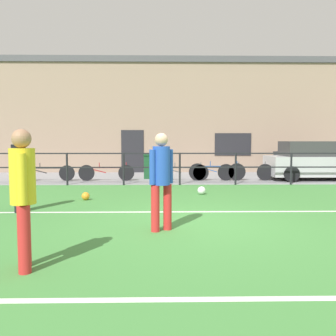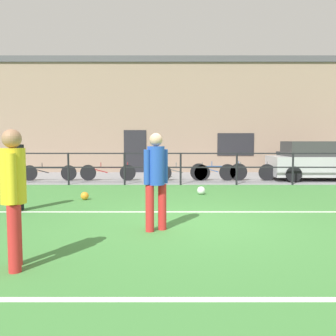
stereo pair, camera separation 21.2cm
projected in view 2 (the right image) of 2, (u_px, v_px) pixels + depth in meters
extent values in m
cube|color=#42843D|center=(193.00, 224.00, 6.86)|extent=(60.00, 44.00, 0.04)
cube|color=white|center=(189.00, 212.00, 7.95)|extent=(36.00, 0.11, 0.00)
cube|color=white|center=(214.00, 300.00, 3.56)|extent=(36.00, 0.11, 0.00)
cube|color=gray|center=(180.00, 178.00, 15.33)|extent=(48.00, 5.00, 0.02)
cylinder|color=black|center=(14.00, 169.00, 12.81)|extent=(0.07, 0.07, 1.15)
cylinder|color=black|center=(69.00, 169.00, 12.81)|extent=(0.07, 0.07, 1.15)
cylinder|color=black|center=(126.00, 169.00, 12.80)|extent=(0.07, 0.07, 1.15)
cylinder|color=black|center=(182.00, 169.00, 12.80)|extent=(0.07, 0.07, 1.15)
cylinder|color=black|center=(238.00, 169.00, 12.79)|extent=(0.07, 0.07, 1.15)
cylinder|color=black|center=(294.00, 169.00, 12.79)|extent=(0.07, 0.07, 1.15)
cube|color=black|center=(182.00, 153.00, 12.76)|extent=(36.00, 0.04, 0.04)
cube|color=black|center=(182.00, 167.00, 12.79)|extent=(36.00, 0.04, 0.04)
cube|color=gray|center=(178.00, 119.00, 18.82)|extent=(28.00, 2.40, 5.39)
cube|color=#232328|center=(136.00, 151.00, 17.74)|extent=(1.10, 0.04, 2.10)
cube|color=#232328|center=(237.00, 144.00, 17.70)|extent=(1.80, 0.04, 1.10)
cube|color=#4C4C51|center=(178.00, 64.00, 18.61)|extent=(28.00, 2.56, 0.30)
cylinder|color=black|center=(21.00, 192.00, 8.18)|extent=(0.15, 0.15, 0.82)
cylinder|color=black|center=(17.00, 194.00, 7.93)|extent=(0.15, 0.15, 0.82)
cylinder|color=black|center=(18.00, 160.00, 8.00)|extent=(0.30, 0.30, 0.67)
sphere|color=brown|center=(18.00, 139.00, 7.97)|extent=(0.23, 0.23, 0.23)
cylinder|color=black|center=(21.00, 160.00, 8.18)|extent=(0.11, 0.11, 0.60)
cylinder|color=black|center=(15.00, 161.00, 7.82)|extent=(0.11, 0.11, 0.60)
cylinder|color=red|center=(163.00, 207.00, 6.35)|extent=(0.15, 0.15, 0.81)
cylinder|color=red|center=(151.00, 208.00, 6.21)|extent=(0.15, 0.15, 0.81)
cylinder|color=blue|center=(157.00, 166.00, 6.22)|extent=(0.30, 0.30, 0.67)
sphere|color=tan|center=(157.00, 140.00, 6.19)|extent=(0.23, 0.23, 0.23)
cylinder|color=blue|center=(166.00, 166.00, 6.32)|extent=(0.11, 0.11, 0.60)
cylinder|color=blue|center=(148.00, 167.00, 6.13)|extent=(0.11, 0.11, 0.60)
cylinder|color=red|center=(15.00, 239.00, 4.28)|extent=(0.15, 0.15, 0.81)
cylinder|color=red|center=(17.00, 234.00, 4.52)|extent=(0.15, 0.15, 0.81)
cylinder|color=gold|center=(14.00, 176.00, 4.35)|extent=(0.30, 0.30, 0.67)
sphere|color=#A37556|center=(13.00, 139.00, 4.31)|extent=(0.23, 0.23, 0.23)
cylinder|color=gold|center=(13.00, 179.00, 4.18)|extent=(0.11, 0.11, 0.60)
cylinder|color=gold|center=(15.00, 176.00, 4.52)|extent=(0.11, 0.11, 0.60)
sphere|color=orange|center=(86.00, 196.00, 9.59)|extent=(0.21, 0.21, 0.21)
sphere|color=white|center=(202.00, 191.00, 10.53)|extent=(0.24, 0.24, 0.24)
cube|color=#B7B7BC|center=(321.00, 166.00, 14.30)|extent=(3.89, 1.72, 0.78)
cube|color=#373738|center=(316.00, 149.00, 14.25)|extent=(2.33, 1.44, 0.59)
cylinder|color=black|center=(294.00, 174.00, 13.50)|extent=(0.60, 0.18, 0.60)
cylinder|color=black|center=(281.00, 171.00, 15.15)|extent=(0.60, 0.18, 0.60)
cylinder|color=black|center=(229.00, 172.00, 14.01)|extent=(0.65, 0.04, 0.65)
cylinder|color=black|center=(268.00, 172.00, 14.00)|extent=(0.65, 0.04, 0.65)
cube|color=#4C5156|center=(248.00, 167.00, 13.99)|extent=(1.20, 0.04, 0.04)
cube|color=#4C5156|center=(238.00, 170.00, 14.00)|extent=(0.75, 0.03, 0.23)
cylinder|color=#4C5156|center=(241.00, 164.00, 13.98)|extent=(0.03, 0.03, 0.20)
cylinder|color=#4C5156|center=(268.00, 165.00, 13.98)|extent=(0.03, 0.03, 0.28)
cylinder|color=black|center=(31.00, 173.00, 14.03)|extent=(0.61, 0.04, 0.61)
cylinder|color=black|center=(70.00, 173.00, 14.02)|extent=(0.61, 0.04, 0.61)
cube|color=black|center=(50.00, 168.00, 14.01)|extent=(1.19, 0.04, 0.04)
cube|color=black|center=(40.00, 170.00, 14.02)|extent=(0.75, 0.03, 0.22)
cylinder|color=black|center=(43.00, 165.00, 14.01)|extent=(0.03, 0.03, 0.20)
cylinder|color=black|center=(70.00, 166.00, 14.00)|extent=(0.03, 0.03, 0.28)
cylinder|color=black|center=(200.00, 172.00, 14.01)|extent=(0.68, 0.04, 0.68)
cylinder|color=black|center=(240.00, 172.00, 14.00)|extent=(0.68, 0.04, 0.68)
cube|color=#234C99|center=(220.00, 166.00, 13.99)|extent=(1.21, 0.04, 0.04)
cube|color=#234C99|center=(210.00, 169.00, 14.00)|extent=(0.75, 0.03, 0.24)
cylinder|color=#234C99|center=(213.00, 164.00, 13.98)|extent=(0.03, 0.03, 0.20)
cylinder|color=#234C99|center=(240.00, 165.00, 13.98)|extent=(0.03, 0.03, 0.28)
cylinder|color=black|center=(89.00, 173.00, 14.02)|extent=(0.62, 0.04, 0.62)
cylinder|color=black|center=(129.00, 173.00, 14.02)|extent=(0.62, 0.04, 0.62)
cube|color=maroon|center=(109.00, 168.00, 14.00)|extent=(1.20, 0.04, 0.04)
cube|color=maroon|center=(99.00, 170.00, 14.01)|extent=(0.76, 0.03, 0.23)
cylinder|color=maroon|center=(102.00, 165.00, 14.00)|extent=(0.03, 0.03, 0.20)
cylinder|color=maroon|center=(129.00, 166.00, 14.00)|extent=(0.03, 0.03, 0.28)
cylinder|color=black|center=(165.00, 173.00, 14.01)|extent=(0.62, 0.04, 0.62)
cylinder|color=black|center=(203.00, 173.00, 14.01)|extent=(0.62, 0.04, 0.62)
cube|color=#4C5156|center=(184.00, 168.00, 14.00)|extent=(1.17, 0.04, 0.04)
cube|color=#4C5156|center=(174.00, 170.00, 14.01)|extent=(0.74, 0.03, 0.23)
cylinder|color=#4C5156|center=(177.00, 165.00, 13.99)|extent=(0.03, 0.03, 0.20)
cylinder|color=#4C5156|center=(203.00, 166.00, 13.99)|extent=(0.03, 0.03, 0.28)
cube|color=#194C28|center=(154.00, 167.00, 14.87)|extent=(0.58, 0.49, 0.92)
cube|color=#143D20|center=(154.00, 155.00, 14.83)|extent=(0.62, 0.53, 0.08)
cube|color=#33383D|center=(284.00, 164.00, 16.95)|extent=(0.52, 0.44, 0.97)
cube|color=#282C30|center=(284.00, 152.00, 16.91)|extent=(0.55, 0.47, 0.08)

